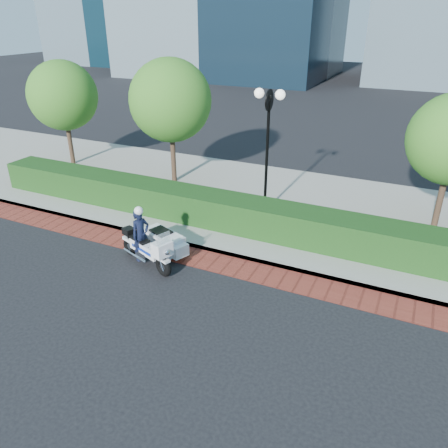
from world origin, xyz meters
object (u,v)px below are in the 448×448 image
at_px(tree_a, 63,96).
at_px(police_motorcycle, 152,242).
at_px(tree_b, 170,101).
at_px(lamppost, 268,133).

relative_size(tree_a, police_motorcycle, 2.17).
height_order(tree_a, tree_b, tree_b).
relative_size(tree_b, police_motorcycle, 2.32).
distance_m(lamppost, tree_b, 4.71).
height_order(lamppost, tree_b, tree_b).
relative_size(lamppost, tree_b, 0.86).
distance_m(lamppost, tree_a, 10.09).
relative_size(tree_a, tree_b, 0.94).
height_order(lamppost, tree_a, tree_a).
xyz_separation_m(tree_a, tree_b, (5.50, 0.00, 0.21)).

